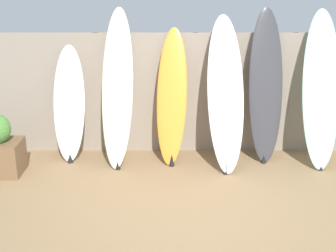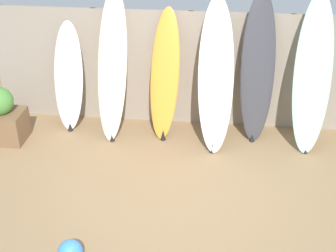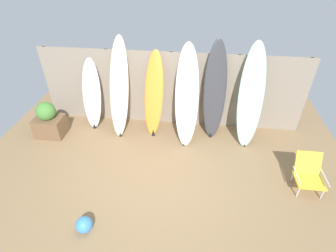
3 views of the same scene
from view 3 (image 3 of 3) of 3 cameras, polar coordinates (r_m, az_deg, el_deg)
The scene contains 11 objects.
ground at distance 5.11m, azimuth -1.97°, elevation -11.70°, with size 7.68×7.68×0.00m, color #8E704C.
fence_back at distance 6.16m, azimuth 0.62°, elevation 7.97°, with size 6.08×0.11×1.80m.
surfboard_white_0 at distance 6.35m, azimuth -16.28°, elevation 6.53°, with size 0.51×0.47×1.66m.
surfboard_cream_1 at distance 5.89m, azimuth -10.60°, elevation 7.93°, with size 0.50×0.74×2.18m.
surfboard_orange_2 at distance 5.85m, azimuth -3.12°, elevation 6.72°, with size 0.50×0.63×1.90m.
surfboard_white_3 at distance 5.61m, azimuth 4.14°, elevation 6.43°, with size 0.56×0.93×2.08m.
surfboard_charcoal_4 at distance 5.78m, azimuth 10.15°, elevation 7.38°, with size 0.53×0.52×2.17m.
surfboard_seafoam_5 at distance 5.78m, azimuth 17.61°, elevation 6.10°, with size 0.55×0.79×2.15m.
beach_chair at distance 5.43m, azimuth 28.28°, elevation -8.88°, with size 0.50×0.57×0.64m.
planter_box at distance 6.56m, azimuth -24.49°, elevation 0.96°, with size 0.64×0.49×0.85m.
beach_ball at distance 4.55m, azimuth -17.80°, elevation -19.79°, with size 0.26×0.26×0.26m, color #3F8CE5.
Camera 3 is at (0.58, -3.42, 3.75)m, focal length 28.00 mm.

